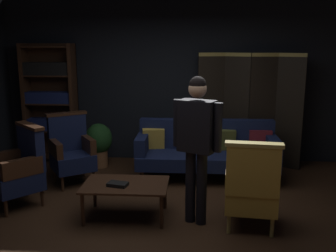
% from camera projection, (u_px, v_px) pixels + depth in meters
% --- Properties ---
extents(ground_plane, '(10.00, 10.00, 0.00)m').
position_uv_depth(ground_plane, '(164.00, 217.00, 4.61)').
color(ground_plane, '#331E11').
extents(back_wall, '(7.20, 0.10, 2.80)m').
position_uv_depth(back_wall, '(174.00, 81.00, 6.71)').
color(back_wall, black).
rests_on(back_wall, ground_plane).
extents(folding_screen, '(1.70, 0.40, 1.90)m').
position_uv_depth(folding_screen, '(249.00, 108.00, 6.39)').
color(folding_screen, black).
rests_on(folding_screen, ground_plane).
extents(bookshelf, '(0.90, 0.32, 2.05)m').
position_uv_depth(bookshelf, '(50.00, 100.00, 6.67)').
color(bookshelf, '#382114').
rests_on(bookshelf, ground_plane).
extents(velvet_couch, '(2.12, 0.78, 0.88)m').
position_uv_depth(velvet_couch, '(206.00, 149.00, 5.90)').
color(velvet_couch, '#382114').
rests_on(velvet_couch, ground_plane).
extents(coffee_table, '(1.00, 0.64, 0.42)m').
position_uv_depth(coffee_table, '(126.00, 187.00, 4.54)').
color(coffee_table, '#382114').
rests_on(coffee_table, ground_plane).
extents(armchair_gilt_accent, '(0.64, 0.63, 1.04)m').
position_uv_depth(armchair_gilt_accent, '(251.00, 187.00, 4.23)').
color(armchair_gilt_accent, tan).
rests_on(armchair_gilt_accent, ground_plane).
extents(armchair_wing_left, '(0.80, 0.80, 1.04)m').
position_uv_depth(armchair_wing_left, '(71.00, 151.00, 5.68)').
color(armchair_wing_left, '#382114').
rests_on(armchair_wing_left, ground_plane).
extents(armchair_wing_right, '(0.82, 0.82, 1.04)m').
position_uv_depth(armchair_wing_right, '(20.00, 168.00, 4.87)').
color(armchair_wing_right, '#382114').
rests_on(armchair_wing_right, ground_plane).
extents(standing_figure, '(0.54, 0.36, 1.70)m').
position_uv_depth(standing_figure, '(197.00, 137.00, 4.26)').
color(standing_figure, black).
rests_on(standing_figure, ground_plane).
extents(potted_plant, '(0.45, 0.45, 0.74)m').
position_uv_depth(potted_plant, '(99.00, 142.00, 6.42)').
color(potted_plant, brown).
rests_on(potted_plant, ground_plane).
extents(book_black_cloth, '(0.26, 0.19, 0.04)m').
position_uv_depth(book_black_cloth, '(118.00, 184.00, 4.46)').
color(book_black_cloth, black).
rests_on(book_black_cloth, coffee_table).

